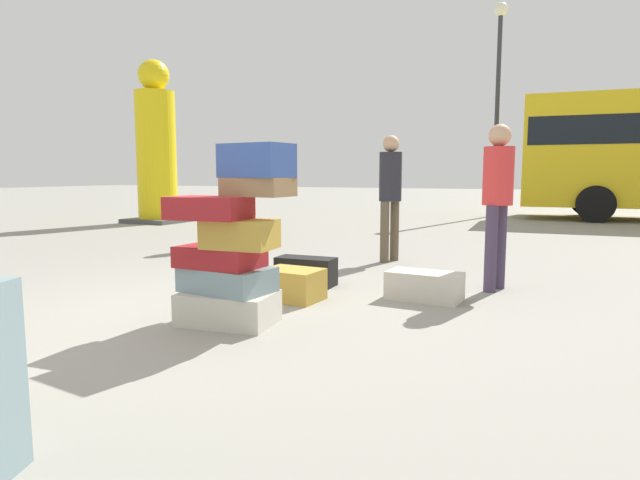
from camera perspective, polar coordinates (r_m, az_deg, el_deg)
ground_plane at (r=4.62m, az=-12.41°, el=-8.04°), size 80.00×80.00×0.00m
suitcase_tower at (r=4.29m, az=-9.23°, el=-0.91°), size 0.92×0.63×1.41m
suitcase_tan_foreground_near at (r=5.13m, az=-2.93°, el=-4.69°), size 0.57×0.45×0.29m
suitcase_black_left_side at (r=5.80m, az=-1.49°, el=-3.30°), size 0.63×0.30×0.30m
suitcase_black_white_trunk at (r=5.50m, az=-9.55°, el=-3.99°), size 0.60×0.47×0.29m
suitcase_cream_upright_blue at (r=5.23m, az=10.90°, el=-4.75°), size 0.71×0.40×0.27m
person_bearded_onlooker at (r=9.03m, az=-8.99°, el=5.58°), size 0.30×0.34×1.64m
person_tourist_with_camera at (r=5.74m, az=18.16°, el=4.82°), size 0.30×0.33×1.67m
person_passerby_in_red at (r=7.36m, az=7.39°, el=5.55°), size 0.30×0.33×1.69m
yellow_dummy_statue at (r=13.88m, az=-16.81°, el=8.90°), size 1.32×1.32×3.88m
lamp_post at (r=16.16m, az=18.22°, el=15.90°), size 0.36×0.36×5.75m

